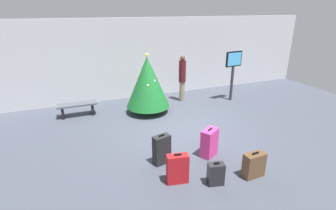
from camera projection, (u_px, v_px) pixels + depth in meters
The scene contains 11 objects.
ground_plane at pixel (182, 128), 8.43m from camera, with size 16.00×16.00×0.00m, color #424754.
back_wall at pixel (147, 58), 11.07m from camera, with size 16.00×0.20×3.33m, color silver.
holiday_tree at pixel (148, 82), 9.33m from camera, with size 1.59×1.59×2.21m.
flight_info_kiosk at pixel (233, 67), 10.52m from camera, with size 0.77×0.18×2.05m.
waiting_bench at pixel (77, 107), 9.26m from camera, with size 1.37×0.44×0.48m.
traveller_0 at pixel (182, 77), 10.55m from camera, with size 0.33×0.33×1.91m.
suitcase_0 at pixel (178, 169), 5.71m from camera, with size 0.51×0.30×0.73m.
suitcase_1 at pixel (162, 150), 6.41m from camera, with size 0.47×0.32×0.80m.
suitcase_2 at pixel (254, 165), 5.93m from camera, with size 0.52×0.27×0.63m.
suitcase_3 at pixel (209, 143), 6.75m from camera, with size 0.56×0.49×0.79m.
suitcase_4 at pixel (216, 174), 5.68m from camera, with size 0.39×0.29×0.56m.
Camera 1 is at (-3.22, -6.91, 3.70)m, focal length 27.56 mm.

